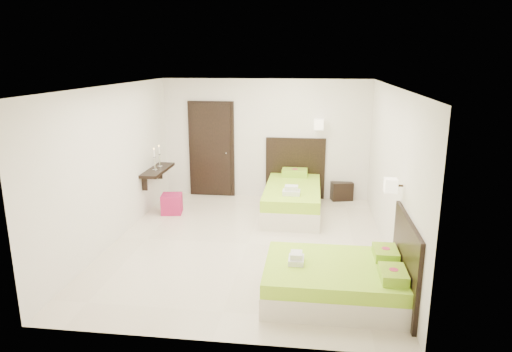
# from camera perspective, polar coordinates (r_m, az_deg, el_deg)

# --- Properties ---
(floor) EXTENTS (5.50, 5.50, 0.00)m
(floor) POSITION_cam_1_polar(r_m,az_deg,el_deg) (7.73, -1.02, -8.45)
(floor) COLOR beige
(floor) RESTS_ON ground
(bed_single) EXTENTS (1.29, 2.16, 1.78)m
(bed_single) POSITION_cam_1_polar(r_m,az_deg,el_deg) (9.21, 4.63, -2.56)
(bed_single) COLOR beige
(bed_single) RESTS_ON ground
(bed_double) EXTENTS (1.79, 1.52, 1.48)m
(bed_double) POSITION_cam_1_polar(r_m,az_deg,el_deg) (6.09, 10.49, -12.57)
(bed_double) COLOR beige
(bed_double) RESTS_ON ground
(nightstand) EXTENTS (0.54, 0.50, 0.40)m
(nightstand) POSITION_cam_1_polar(r_m,az_deg,el_deg) (10.22, 10.55, -1.74)
(nightstand) COLOR black
(nightstand) RESTS_ON ground
(ottoman) EXTENTS (0.45, 0.45, 0.39)m
(ottoman) POSITION_cam_1_polar(r_m,az_deg,el_deg) (9.29, -10.48, -3.43)
(ottoman) COLOR maroon
(ottoman) RESTS_ON ground
(door) EXTENTS (1.02, 0.15, 2.14)m
(door) POSITION_cam_1_polar(r_m,az_deg,el_deg) (10.19, -5.58, 3.30)
(door) COLOR black
(door) RESTS_ON ground
(console_shelf) EXTENTS (0.35, 1.20, 0.78)m
(console_shelf) POSITION_cam_1_polar(r_m,az_deg,el_deg) (9.45, -12.25, 0.70)
(console_shelf) COLOR black
(console_shelf) RESTS_ON ground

